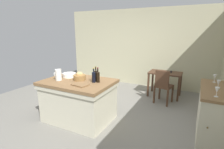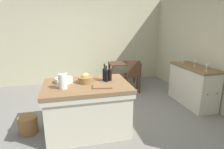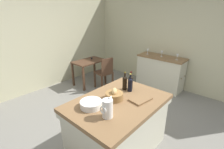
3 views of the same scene
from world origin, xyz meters
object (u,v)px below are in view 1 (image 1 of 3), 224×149
wine_bottle_green (94,77)px  wine_glass_far_left (217,90)px  side_cabinet (214,113)px  wine_bottle_amber (96,75)px  island_table (79,99)px  writing_desk (165,76)px  wooden_chair (163,86)px  wine_bottle_dark (98,76)px  wine_glass_left (219,83)px  wine_glass_middle (215,77)px  pitcher (58,75)px  cutting_board (80,85)px  wicker_hamper (50,102)px  wash_bowl (69,75)px  bread_basket (80,77)px

wine_bottle_green → wine_glass_far_left: 2.13m
side_cabinet → wine_bottle_amber: 2.30m
island_table → writing_desk: 2.65m
wooden_chair → wine_bottle_amber: (-1.10, -1.52, 0.50)m
wooden_chair → wine_bottle_dark: 1.94m
island_table → wine_glass_far_left: wine_glass_far_left is taller
wine_glass_far_left → wine_glass_left: size_ratio=0.98×
writing_desk → wine_bottle_dark: wine_bottle_dark is taller
writing_desk → wine_glass_middle: size_ratio=5.93×
island_table → wine_bottle_green: (0.36, 0.06, 0.52)m
wine_glass_middle → wine_bottle_amber: bearing=-158.5°
pitcher → wine_bottle_amber: wine_bottle_amber is taller
wine_bottle_green → wine_glass_middle: bearing=23.8°
wine_bottle_dark → cutting_board: bearing=-121.7°
wine_glass_left → wicker_hamper: wine_glass_left is taller
side_cabinet → pitcher: pitcher is taller
wine_bottle_dark → wine_glass_far_left: bearing=1.5°
wine_bottle_amber → wine_glass_far_left: (2.14, -0.00, 0.02)m
wash_bowl → wine_bottle_amber: 0.72m
bread_basket → wine_bottle_amber: bearing=13.4°
cutting_board → wicker_hamper: cutting_board is taller
side_cabinet → pitcher: bearing=-166.0°
writing_desk → wicker_hamper: 3.22m
island_table → wine_bottle_amber: (0.35, 0.15, 0.53)m
wine_glass_left → wine_glass_middle: size_ratio=1.01×
wine_glass_far_left → cutting_board: bearing=-170.5°
writing_desk → wash_bowl: wash_bowl is taller
wash_bowl → wine_bottle_amber: bearing=-1.0°
side_cabinet → bread_basket: bread_basket is taller
bread_basket → side_cabinet: bearing=11.3°
wine_bottle_dark → wine_glass_middle: (2.08, 0.91, 0.02)m
wine_bottle_amber → wine_bottle_green: bearing=-83.1°
writing_desk → wine_glass_left: size_ratio=5.86×
wooden_chair → wine_glass_far_left: wine_glass_far_left is taller
island_table → wicker_hamper: bearing=171.4°
wine_glass_far_left → wine_glass_middle: size_ratio=0.99×
island_table → writing_desk: size_ratio=1.59×
side_cabinet → wicker_hamper: bearing=-173.2°
side_cabinet → cutting_board: (-2.31, -0.81, 0.43)m
writing_desk → wine_bottle_green: size_ratio=3.04×
cutting_board → wicker_hamper: 1.50m
island_table → wine_bottle_amber: size_ratio=4.71×
wine_glass_far_left → wine_bottle_green: bearing=-177.4°
pitcher → wine_glass_far_left: (2.87, 0.30, 0.02)m
bread_basket → wicker_hamper: 1.29m
writing_desk → wine_bottle_green: wine_bottle_green is taller
wine_glass_middle → side_cabinet: bearing=-85.8°
island_table → wine_glass_left: bearing=13.1°
wine_bottle_green → wine_glass_middle: wine_bottle_green is taller
island_table → wooden_chair: wooden_chair is taller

